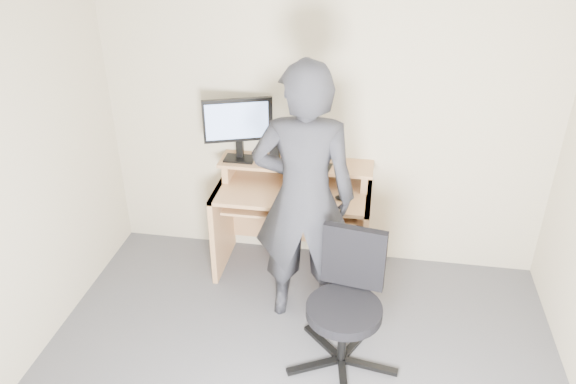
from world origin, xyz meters
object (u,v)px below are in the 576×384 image
(monitor, at_px, (238,124))
(desk, at_px, (294,207))
(office_chair, at_px, (347,298))
(person, at_px, (304,198))

(monitor, bearing_deg, desk, -25.55)
(desk, height_order, office_chair, office_chair)
(desk, height_order, person, person)
(person, bearing_deg, monitor, -49.80)
(desk, xyz_separation_m, person, (0.15, -0.57, 0.41))
(monitor, height_order, office_chair, monitor)
(person, bearing_deg, desk, -79.02)
(desk, distance_m, person, 0.72)
(desk, bearing_deg, office_chair, -63.49)
(desk, relative_size, office_chair, 1.30)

